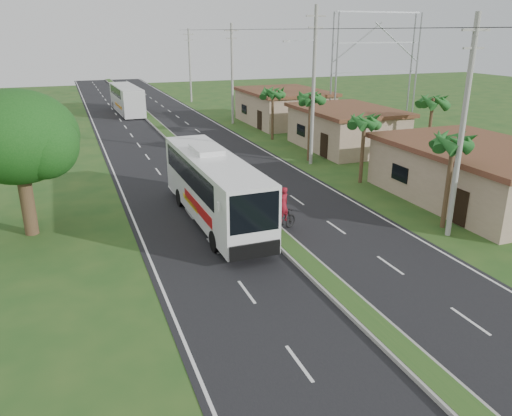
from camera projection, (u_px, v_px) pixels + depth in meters
name	position (u px, v px, depth m)	size (l,w,h in m)	color
ground	(322.00, 278.00, 21.70)	(180.00, 180.00, 0.00)	#20491B
road_asphalt	(202.00, 167.00, 39.30)	(14.00, 160.00, 0.02)	black
median_strip	(202.00, 166.00, 39.27)	(1.20, 160.00, 0.18)	gray
lane_edge_left	(115.00, 176.00, 37.06)	(0.12, 160.00, 0.01)	silver
lane_edge_right	(280.00, 160.00, 41.55)	(0.12, 160.00, 0.01)	silver
shop_near	(478.00, 173.00, 31.08)	(8.60, 12.60, 3.52)	#9E846B
shop_mid	(346.00, 128.00, 45.14)	(7.60, 10.60, 3.67)	#9E846B
shop_far	(283.00, 107.00, 57.44)	(8.60, 11.60, 3.82)	#9E846B
palm_verge_a	(454.00, 142.00, 25.77)	(2.40, 2.40, 5.45)	#473321
palm_verge_b	(364.00, 121.00, 33.95)	(2.40, 2.40, 5.05)	#473321
palm_verge_c	(311.00, 98.00, 39.66)	(2.40, 2.40, 5.85)	#473321
palm_verge_d	(273.00, 93.00, 47.94)	(2.40, 2.40, 5.25)	#473321
palm_behind_shop	(433.00, 101.00, 39.12)	(2.40, 2.40, 5.65)	#473321
shade_tree	(15.00, 140.00, 24.77)	(6.30, 6.00, 7.54)	#473321
utility_pole_a	(462.00, 128.00, 24.41)	(1.60, 0.28, 11.00)	gray
utility_pole_b	(313.00, 85.00, 38.29)	(3.20, 0.28, 12.00)	gray
utility_pole_c	(232.00, 73.00, 56.10)	(1.60, 0.28, 11.00)	gray
utility_pole_d	(190.00, 65.00, 73.80)	(1.60, 0.28, 10.50)	gray
billboard_lattice	(375.00, 64.00, 53.20)	(10.18, 1.18, 12.07)	gray
coach_bus_main	(213.00, 184.00, 27.49)	(2.77, 12.45, 4.01)	white
coach_bus_far	(127.00, 98.00, 64.68)	(3.01, 11.99, 3.47)	silver
motorcyclist	(283.00, 216.00, 26.53)	(2.04, 1.32, 2.46)	black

